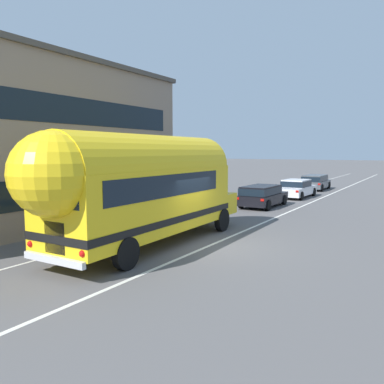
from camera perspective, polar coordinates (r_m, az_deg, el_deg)
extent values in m
plane|color=#565454|center=(14.48, 2.62, -7.99)|extent=(300.00, 300.00, 0.00)
cube|color=silver|center=(25.45, 16.00, -2.09)|extent=(0.14, 80.00, 0.01)
cube|color=silver|center=(26.74, 8.07, -1.52)|extent=(0.12, 80.00, 0.01)
cube|color=black|center=(17.42, -19.20, 0.08)|extent=(0.08, 15.10, 1.20)
cube|color=black|center=(17.42, -19.61, 11.61)|extent=(0.08, 15.10, 1.20)
cube|color=yellow|center=(14.17, -6.60, -1.13)|extent=(2.72, 8.55, 2.30)
cylinder|color=yellow|center=(14.07, -6.66, 3.52)|extent=(2.67, 8.44, 2.45)
sphere|color=yellow|center=(11.03, -19.93, 2.50)|extent=(2.40, 2.40, 2.40)
cube|color=yellow|center=(18.36, 2.66, -1.57)|extent=(2.29, 1.36, 0.95)
cube|color=black|center=(14.26, -6.57, -3.72)|extent=(2.76, 8.59, 0.24)
cube|color=black|center=(13.87, -7.38, 1.20)|extent=(2.70, 6.75, 0.76)
cube|color=black|center=(11.06, -19.87, -0.09)|extent=(2.00, 0.13, 0.84)
cube|color=black|center=(11.25, -19.68, -6.44)|extent=(0.80, 0.08, 0.90)
cube|color=silver|center=(11.34, -19.93, -9.47)|extent=(2.34, 0.20, 0.20)
sphere|color=red|center=(12.12, -22.88, -7.13)|extent=(0.20, 0.20, 0.20)
sphere|color=red|center=(10.55, -15.96, -8.82)|extent=(0.20, 0.20, 0.20)
cube|color=black|center=(17.71, 1.78, 2.46)|extent=(2.14, 0.16, 0.96)
cube|color=silver|center=(18.99, 3.63, -1.70)|extent=(0.90, 0.12, 0.56)
cylinder|color=black|center=(18.13, -2.18, -3.50)|extent=(0.29, 1.01, 1.00)
cylinder|color=black|center=(17.00, 4.49, -4.16)|extent=(0.29, 1.01, 1.00)
cylinder|color=black|center=(13.26, -17.61, -7.37)|extent=(0.29, 1.01, 1.00)
cylinder|color=black|center=(11.66, -9.80, -9.01)|extent=(0.29, 1.01, 1.00)
cube|color=black|center=(24.86, 10.57, -0.94)|extent=(1.83, 4.34, 0.60)
cube|color=black|center=(24.36, 10.19, 0.28)|extent=(1.63, 3.09, 0.55)
cube|color=black|center=(24.36, 10.19, 0.21)|extent=(1.69, 3.13, 0.43)
cube|color=red|center=(23.16, 6.80, -0.94)|extent=(0.20, 0.04, 0.14)
cube|color=red|center=(22.54, 10.44, -1.20)|extent=(0.20, 0.04, 0.14)
cylinder|color=black|center=(26.56, 9.97, -0.92)|extent=(0.20, 0.64, 0.64)
cylinder|color=black|center=(25.97, 13.54, -1.16)|extent=(0.20, 0.64, 0.64)
cylinder|color=black|center=(23.88, 7.33, -1.66)|extent=(0.20, 0.64, 0.64)
cylinder|color=black|center=(23.22, 11.25, -1.95)|extent=(0.20, 0.64, 0.64)
cube|color=white|center=(30.42, 15.30, 0.22)|extent=(1.88, 4.69, 0.60)
cube|color=white|center=(30.25, 15.26, 1.28)|extent=(1.65, 2.34, 0.55)
cube|color=black|center=(30.25, 15.26, 1.22)|extent=(1.71, 2.38, 0.43)
cube|color=red|center=(28.45, 12.37, 0.26)|extent=(0.20, 0.04, 0.14)
cube|color=red|center=(27.94, 15.39, 0.08)|extent=(0.20, 0.04, 0.14)
cylinder|color=black|center=(32.25, 14.70, 0.20)|extent=(0.21, 0.64, 0.64)
cylinder|color=black|center=(31.76, 17.67, 0.02)|extent=(0.21, 0.64, 0.64)
cylinder|color=black|center=(29.18, 12.70, -0.35)|extent=(0.21, 0.64, 0.64)
cylinder|color=black|center=(28.64, 15.95, -0.56)|extent=(0.21, 0.64, 0.64)
cube|color=#474C51|center=(37.06, 17.95, 1.15)|extent=(1.93, 4.56, 0.60)
cube|color=#474C51|center=(36.56, 17.82, 2.00)|extent=(1.69, 3.30, 0.55)
cube|color=black|center=(36.56, 17.82, 1.95)|extent=(1.75, 3.35, 0.43)
cube|color=red|center=(35.03, 15.90, 1.24)|extent=(0.20, 0.05, 0.14)
cube|color=red|center=(34.67, 18.41, 1.12)|extent=(0.20, 0.05, 0.14)
cylinder|color=black|center=(38.78, 17.20, 1.09)|extent=(0.22, 0.64, 0.64)
cylinder|color=black|center=(38.42, 19.71, 0.96)|extent=(0.22, 0.64, 0.64)
cylinder|color=black|center=(35.77, 16.05, 0.72)|extent=(0.22, 0.64, 0.64)
cylinder|color=black|center=(35.38, 18.76, 0.58)|extent=(0.22, 0.64, 0.64)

